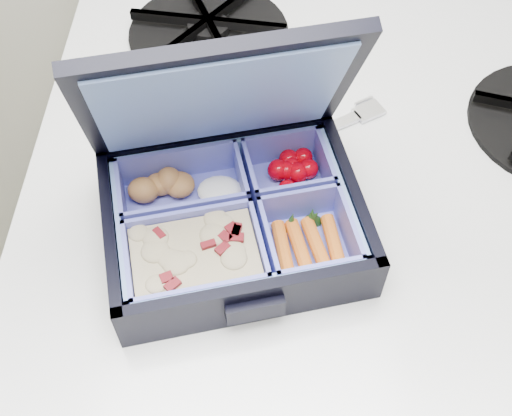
# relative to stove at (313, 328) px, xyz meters

# --- Properties ---
(stove) EXTENTS (0.62, 0.62, 0.93)m
(stove) POSITION_rel_stove_xyz_m (0.00, 0.00, 0.00)
(stove) COLOR silver
(stove) RESTS_ON floor
(bento_box) EXTENTS (0.25, 0.22, 0.05)m
(bento_box) POSITION_rel_stove_xyz_m (-0.11, -0.14, 0.49)
(bento_box) COLOR black
(bento_box) RESTS_ON stove
(burner_grate_rear) EXTENTS (0.21, 0.21, 0.02)m
(burner_grate_rear) POSITION_rel_stove_xyz_m (-0.15, 0.14, 0.48)
(burner_grate_rear) COLOR black
(burner_grate_rear) RESTS_ON stove
(fork) EXTENTS (0.17, 0.11, 0.01)m
(fork) POSITION_rel_stove_xyz_m (-0.05, -0.02, 0.47)
(fork) COLOR #BABAC4
(fork) RESTS_ON stove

